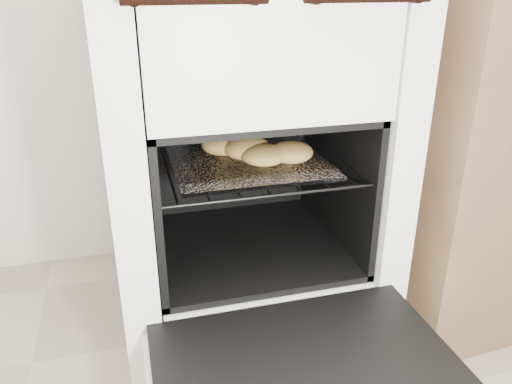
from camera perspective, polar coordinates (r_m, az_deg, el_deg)
stove at (r=1.31m, az=-1.84°, el=4.87°), size 0.65×0.73×1.00m
oven_door at (r=0.99m, az=6.40°, el=-20.74°), size 0.59×0.46×0.04m
oven_rack at (r=1.24m, az=-1.06°, el=3.46°), size 0.48×0.46×0.01m
foil_sheet at (r=1.22m, az=-0.81°, el=3.41°), size 0.37×0.33×0.01m
baked_rolls at (r=1.22m, az=-0.22°, el=4.93°), size 0.28×0.24×0.05m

